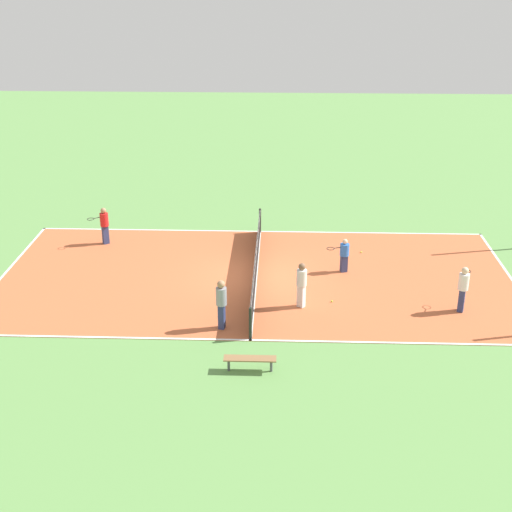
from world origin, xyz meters
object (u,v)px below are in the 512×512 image
player_baseline_gray (221,301)px  player_far_white (302,282)px  tennis_net (256,263)px  player_near_blue (344,253)px  player_near_white (463,286)px  tennis_ball_far_baseline (361,252)px  tennis_ball_midcourt (332,301)px  player_coach_red (104,223)px  bench (250,360)px

player_baseline_gray → player_far_white: bearing=132.6°
tennis_net → player_near_blue: (-0.63, 3.43, 0.21)m
player_near_white → tennis_ball_far_baseline: (-5.18, -2.96, -0.93)m
player_near_white → tennis_ball_midcourt: size_ratio=24.75×
tennis_net → player_baseline_gray: (4.16, -0.99, 0.44)m
tennis_net → tennis_ball_midcourt: (2.08, 2.82, -0.53)m
player_coach_red → player_near_blue: bearing=130.6°
player_near_blue → player_coach_red: player_coach_red is taller
player_far_white → player_coach_red: player_far_white is taller
bench → tennis_net: bearing=90.6°
player_near_white → tennis_ball_far_baseline: bearing=50.6°
player_far_white → tennis_ball_midcourt: size_ratio=24.70×
bench → player_near_blue: bearing=65.5°
player_near_blue → tennis_ball_midcourt: size_ratio=20.25×
player_baseline_gray → tennis_ball_far_baseline: (-6.73, 5.33, -0.97)m
tennis_ball_midcourt → tennis_net: bearing=-126.4°
player_coach_red → player_near_white: bearing=122.3°
player_near_white → player_coach_red: (-5.82, -13.93, -0.04)m
tennis_net → player_coach_red: player_coach_red is taller
player_near_white → player_baseline_gray: bearing=121.5°
tennis_ball_far_baseline → player_near_white: bearing=29.8°
player_near_blue → tennis_ball_far_baseline: size_ratio=20.25×
bench → player_near_white: bearing=29.9°
bench → player_far_white: size_ratio=0.94×
bench → player_near_blue: 8.12m
player_coach_red → tennis_ball_midcourt: bearing=115.8°
tennis_ball_far_baseline → tennis_ball_midcourt: same height
tennis_ball_far_baseline → player_near_blue: bearing=-24.9°
player_baseline_gray → tennis_ball_far_baseline: 8.64m
player_coach_red → tennis_ball_midcourt: player_coach_red is taller
tennis_net → tennis_ball_far_baseline: (-2.57, 4.33, -0.53)m
tennis_net → bench: (6.75, 0.07, -0.20)m
player_far_white → player_baseline_gray: 3.17m
player_far_white → bench: bearing=-75.1°
player_far_white → tennis_ball_far_baseline: (-5.04, 2.64, -0.93)m
player_far_white → tennis_ball_far_baseline: bearing=98.1°
tennis_net → player_near_white: size_ratio=5.80×
tennis_net → player_coach_red: size_ratio=6.01×
player_near_white → tennis_ball_far_baseline: player_near_white is taller
player_baseline_gray → player_near_blue: size_ratio=1.27×
player_near_blue → player_near_white: (3.23, 3.86, 0.19)m
tennis_ball_far_baseline → tennis_ball_midcourt: bearing=-18.0°
bench → tennis_ball_far_baseline: 10.26m
bench → player_baseline_gray: bearing=112.3°
tennis_net → player_near_white: player_near_white is taller
player_baseline_gray → tennis_ball_far_baseline: bearing=152.1°
tennis_net → player_baseline_gray: size_ratio=5.57×
player_baseline_gray → tennis_ball_far_baseline: size_ratio=25.78×
bench → tennis_ball_midcourt: bench is taller
player_far_white → player_coach_red: (-5.69, -8.33, -0.03)m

